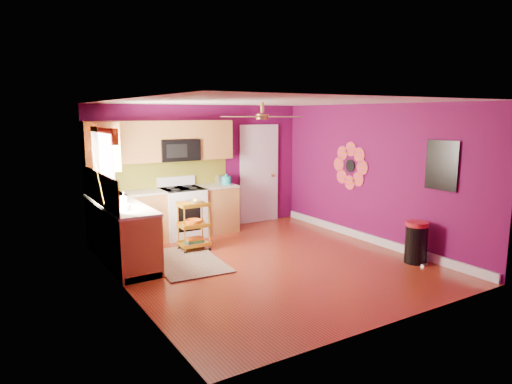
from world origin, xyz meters
TOP-DOWN VIEW (x-y plane):
  - ground at (0.00, 0.00)m, footprint 5.00×5.00m
  - room_envelope at (0.03, 0.00)m, footprint 4.54×5.04m
  - lower_cabinets at (-1.35, 1.82)m, footprint 2.81×2.31m
  - electric_range at (-0.55, 2.17)m, footprint 0.76×0.66m
  - upper_cabinetry at (-1.24, 2.17)m, footprint 2.80×2.30m
  - left_window at (-2.22, 1.05)m, footprint 0.08×1.35m
  - panel_door at (1.35, 2.47)m, footprint 0.95×0.11m
  - right_wall_art at (2.23, -0.34)m, footprint 0.04×2.74m
  - ceiling_fan at (0.00, 0.20)m, footprint 1.01×1.01m
  - shag_rug at (-1.10, 0.70)m, footprint 1.12×1.70m
  - rolling_cart at (-0.73, 1.22)m, footprint 0.51×0.38m
  - trash_can at (1.98, -1.21)m, footprint 0.38×0.40m
  - teal_kettle at (0.40, 2.16)m, footprint 0.18×0.18m
  - toaster at (0.34, 2.25)m, footprint 0.22×0.15m
  - soap_bottle_a at (-1.92, 1.19)m, footprint 0.09×0.09m
  - soap_bottle_b at (-1.99, 1.61)m, footprint 0.14×0.14m
  - counter_dish at (-1.96, 2.08)m, footprint 0.25×0.25m
  - counter_cup at (-2.00, 0.72)m, footprint 0.12×0.12m

SIDE VIEW (x-z plane):
  - ground at x=0.00m, z-range 0.00..0.00m
  - shag_rug at x=-1.10m, z-range 0.00..0.02m
  - trash_can at x=1.98m, z-range 0.00..0.66m
  - lower_cabinets at x=-1.35m, z-range -0.04..0.90m
  - rolling_cart at x=-0.73m, z-range 0.01..0.92m
  - electric_range at x=-0.55m, z-range -0.08..1.05m
  - counter_dish at x=-1.96m, z-range 0.94..1.00m
  - counter_cup at x=-2.00m, z-range 0.94..1.03m
  - teal_kettle at x=0.40m, z-range 0.92..1.13m
  - panel_door at x=1.35m, z-range -0.05..2.10m
  - toaster at x=0.34m, z-range 0.94..1.12m
  - soap_bottle_b at x=-1.99m, z-range 0.94..1.12m
  - soap_bottle_a at x=-1.92m, z-range 0.94..1.13m
  - right_wall_art at x=2.23m, z-range 0.92..1.96m
  - room_envelope at x=0.03m, z-range 0.37..2.89m
  - left_window at x=-2.22m, z-range 1.20..2.28m
  - upper_cabinetry at x=-1.24m, z-range 1.17..2.43m
  - ceiling_fan at x=0.00m, z-range 2.16..2.42m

